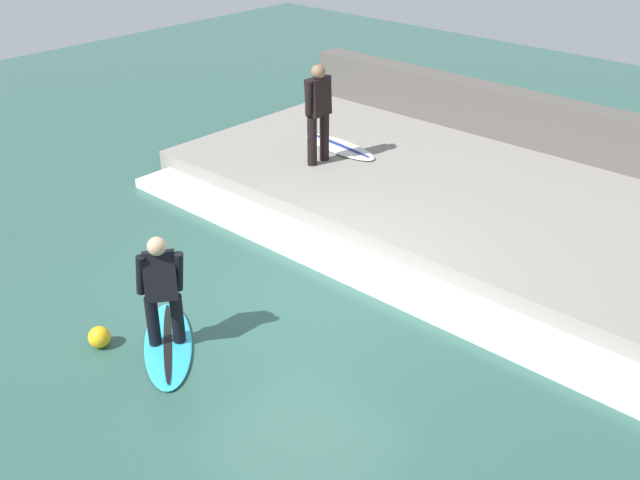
{
  "coord_description": "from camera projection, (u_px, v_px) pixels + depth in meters",
  "views": [
    {
      "loc": [
        -5.78,
        -5.58,
        5.12
      ],
      "look_at": [
        0.36,
        0.0,
        0.7
      ],
      "focal_mm": 42.0,
      "sensor_mm": 36.0,
      "label": 1
    }
  ],
  "objects": [
    {
      "name": "surfer_riding",
      "position": [
        161.0,
        286.0,
        8.21
      ],
      "size": [
        0.51,
        0.51,
        1.35
      ],
      "color": "black",
      "rests_on": "surfboard_riding"
    },
    {
      "name": "surfer_waiting_near",
      "position": [
        318.0,
        109.0,
        12.08
      ],
      "size": [
        0.56,
        0.26,
        1.65
      ],
      "color": "black",
      "rests_on": "concrete_ledge"
    },
    {
      "name": "ground_plane",
      "position": [
        301.0,
        298.0,
        9.49
      ],
      "size": [
        28.0,
        28.0,
        0.0
      ],
      "primitive_type": "plane",
      "color": "#2D564C"
    },
    {
      "name": "surfboard_riding",
      "position": [
        168.0,
        344.0,
        8.58
      ],
      "size": [
        1.47,
        1.7,
        0.07
      ],
      "color": "#2DADD1",
      "rests_on": "ground_plane"
    },
    {
      "name": "surfboard_waiting_near",
      "position": [
        339.0,
        146.0,
        13.07
      ],
      "size": [
        0.77,
        1.73,
        0.07
      ],
      "color": "white",
      "rests_on": "concrete_ledge"
    },
    {
      "name": "wave_foam_crest",
      "position": [
        352.0,
        265.0,
        10.1
      ],
      "size": [
        0.7,
        8.87,
        0.15
      ],
      "primitive_type": "cube",
      "color": "silver",
      "rests_on": "ground_plane"
    },
    {
      "name": "marker_buoy",
      "position": [
        99.0,
        337.0,
        8.53
      ],
      "size": [
        0.25,
        0.25,
        0.25
      ],
      "primitive_type": "sphere",
      "color": "yellow",
      "rests_on": "ground_plane"
    },
    {
      "name": "concrete_ledge",
      "position": [
        457.0,
        198.0,
        11.71
      ],
      "size": [
        4.4,
        9.33,
        0.38
      ],
      "primitive_type": "cube",
      "color": "gray",
      "rests_on": "ground_plane"
    },
    {
      "name": "back_wall",
      "position": [
        536.0,
        132.0,
        13.1
      ],
      "size": [
        0.5,
        9.8,
        1.26
      ],
      "primitive_type": "cube",
      "color": "#544F49",
      "rests_on": "ground_plane"
    }
  ]
}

